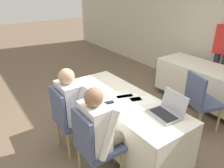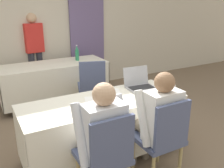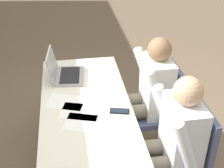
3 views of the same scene
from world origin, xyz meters
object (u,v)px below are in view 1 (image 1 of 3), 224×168
(cell_phone, at_px, (108,103))
(person_red_shirt, at_px, (223,50))
(chair_near_left, at_px, (68,117))
(laptop, at_px, (167,111))
(person_checkered_shirt, at_px, (75,104))
(chair_near_right, at_px, (94,144))
(chair_far_spare, at_px, (200,99))
(person_white_shirt, at_px, (101,129))

(cell_phone, relative_size, person_red_shirt, 0.10)
(chair_near_left, bearing_deg, laptop, -138.53)
(cell_phone, bearing_deg, person_checkered_shirt, -122.02)
(cell_phone, distance_m, chair_near_left, 0.57)
(laptop, bearing_deg, chair_near_right, -103.43)
(chair_near_left, distance_m, chair_near_right, 0.64)
(person_checkered_shirt, bearing_deg, person_red_shirt, -92.50)
(chair_near_left, bearing_deg, chair_far_spare, -110.95)
(chair_far_spare, bearing_deg, chair_near_left, 87.54)
(chair_near_right, distance_m, person_checkered_shirt, 0.67)
(person_checkered_shirt, xyz_separation_m, person_red_shirt, (0.14, 3.16, 0.24))
(chair_near_left, xyz_separation_m, chair_near_right, (0.64, 0.00, 0.00))
(chair_near_left, bearing_deg, person_checkered_shirt, -90.00)
(cell_phone, xyz_separation_m, person_red_shirt, (-0.18, 2.85, 0.17))
(person_checkered_shirt, bearing_deg, cell_phone, -135.61)
(laptop, height_order, chair_far_spare, laptop)
(chair_near_left, relative_size, person_red_shirt, 0.58)
(chair_near_right, bearing_deg, cell_phone, -51.49)
(laptop, xyz_separation_m, chair_far_spare, (-0.22, 1.02, -0.27))
(person_checkered_shirt, distance_m, person_red_shirt, 3.17)
(cell_phone, bearing_deg, person_red_shirt, 107.16)
(person_white_shirt, relative_size, person_red_shirt, 0.74)
(person_checkered_shirt, relative_size, person_red_shirt, 0.74)
(chair_near_right, bearing_deg, chair_near_left, 0.00)
(laptop, height_order, person_red_shirt, person_red_shirt)
(chair_far_spare, xyz_separation_m, person_white_shirt, (-0.06, -1.72, 0.16))
(laptop, relative_size, person_white_shirt, 0.32)
(cell_phone, distance_m, chair_near_right, 0.57)
(laptop, xyz_separation_m, person_white_shirt, (-0.27, -0.71, -0.11))
(chair_near_left, xyz_separation_m, person_checkered_shirt, (0.00, 0.10, 0.16))
(person_red_shirt, bearing_deg, chair_far_spare, -75.07)
(laptop, distance_m, cell_phone, 0.72)
(person_red_shirt, bearing_deg, laptop, -78.86)
(chair_far_spare, bearing_deg, person_checkered_shirt, 86.39)
(cell_phone, distance_m, person_white_shirt, 0.46)
(chair_near_right, bearing_deg, person_white_shirt, -90.00)
(laptop, xyz_separation_m, chair_near_right, (-0.27, -0.81, -0.27))
(laptop, bearing_deg, cell_phone, -141.32)
(cell_phone, bearing_deg, laptop, 47.05)
(chair_near_left, distance_m, person_red_shirt, 3.29)
(chair_near_left, distance_m, person_checkered_shirt, 0.19)
(laptop, bearing_deg, chair_near_left, -133.31)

